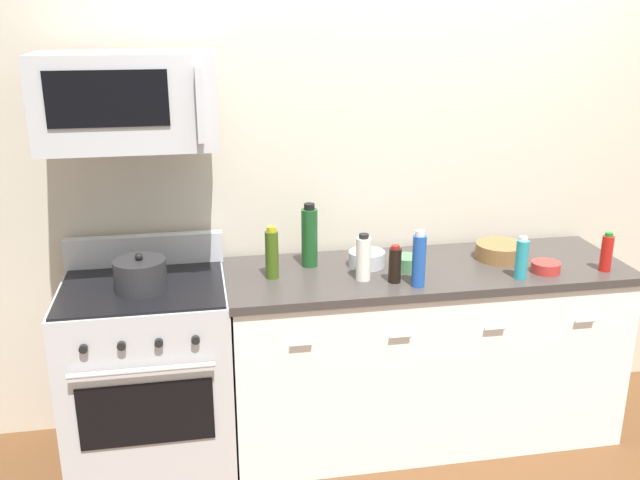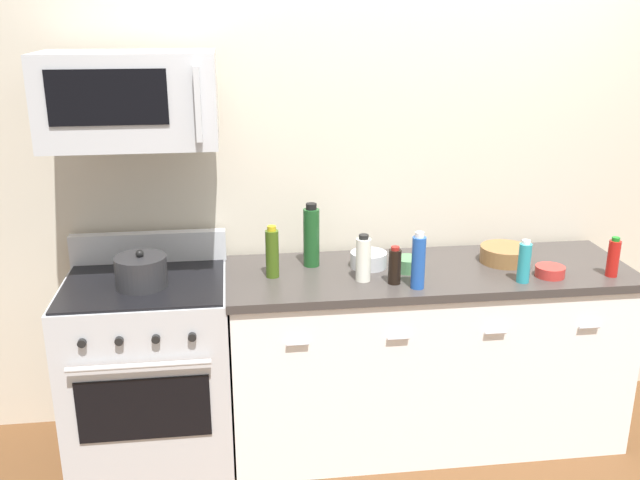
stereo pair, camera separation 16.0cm
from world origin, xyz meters
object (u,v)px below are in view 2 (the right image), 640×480
object	(u,v)px
bottle_soda_blue	(418,262)
bottle_dish_soap	(524,262)
range_oven	(151,369)
bottle_hot_sauce_red	(613,258)
bottle_soy_sauce_dark	(395,266)
bowl_steel_prep	(369,259)
bottle_vinegar_white	(363,259)
bowl_green_glaze	(408,264)
bowl_wooden_salad	(505,254)
bottle_wine_green	(311,236)
bottle_olive_oil	(272,252)
microwave	(130,99)
bowl_red_small	(550,271)
stockpot	(141,271)

from	to	relation	value
bottle_soda_blue	bottle_dish_soap	size ratio (longest dim) A/B	1.30
range_oven	bottle_hot_sauce_red	xyz separation A→B (m)	(2.18, -0.20, 0.54)
bottle_soy_sauce_dark	bowl_steel_prep	distance (m)	0.24
bottle_vinegar_white	bowl_green_glaze	distance (m)	0.27
range_oven	bowl_wooden_salad	xyz separation A→B (m)	(1.76, 0.05, 0.49)
bowl_wooden_salad	bowl_green_glaze	bearing A→B (deg)	-173.25
bottle_vinegar_white	bottle_hot_sauce_red	world-z (taller)	bottle_vinegar_white
bottle_wine_green	bottle_olive_oil	bearing A→B (deg)	-148.12
range_oven	bottle_vinegar_white	bearing A→B (deg)	-5.89
bottle_vinegar_white	bottle_olive_oil	bearing A→B (deg)	165.65
bottle_dish_soap	bottle_vinegar_white	world-z (taller)	bottle_vinegar_white
microwave	bottle_hot_sauce_red	size ratio (longest dim) A/B	3.89
bowl_steel_prep	bottle_vinegar_white	bearing A→B (deg)	-109.22
bottle_wine_green	bottle_dish_soap	bearing A→B (deg)	-20.03
bottle_vinegar_white	bowl_wooden_salad	world-z (taller)	bottle_vinegar_white
microwave	bottle_wine_green	bearing A→B (deg)	5.80
bottle_soda_blue	bowl_red_small	bearing A→B (deg)	5.09
bowl_wooden_salad	bottle_wine_green	bearing A→B (deg)	175.53
bottle_hot_sauce_red	bottle_soy_sauce_dark	distance (m)	1.04
bottle_dish_soap	bottle_soy_sauce_dark	xyz separation A→B (m)	(-0.59, 0.06, -0.01)
microwave	bottle_hot_sauce_red	world-z (taller)	microwave
bottle_hot_sauce_red	stockpot	size ratio (longest dim) A/B	0.82
range_oven	bowl_red_small	size ratio (longest dim) A/B	7.78
bowl_green_glaze	bottle_soda_blue	bearing A→B (deg)	-93.06
bowl_green_glaze	bottle_olive_oil	bearing A→B (deg)	179.00
bottle_hot_sauce_red	bowl_red_small	bearing A→B (deg)	173.81
stockpot	bottle_hot_sauce_red	bearing A→B (deg)	-3.82
microwave	bowl_steel_prep	size ratio (longest dim) A/B	4.17
bottle_soda_blue	bowl_wooden_salad	world-z (taller)	bottle_soda_blue
bottle_dish_soap	bottle_vinegar_white	distance (m)	0.74
bottle_vinegar_white	bottle_hot_sauce_red	size ratio (longest dim) A/B	1.16
bottle_vinegar_white	bowl_steel_prep	size ratio (longest dim) A/B	1.25
microwave	bowl_red_small	world-z (taller)	microwave
bottle_soy_sauce_dark	bowl_red_small	distance (m)	0.75
bowl_green_glaze	bottle_soy_sauce_dark	bearing A→B (deg)	-124.57
bottle_soda_blue	bottle_olive_oil	xyz separation A→B (m)	(-0.64, 0.23, -0.01)
bottle_olive_oil	bowl_wooden_salad	xyz separation A→B (m)	(1.16, 0.05, -0.08)
range_oven	bottle_dish_soap	xyz separation A→B (m)	(1.74, -0.22, 0.55)
bottle_soy_sauce_dark	stockpot	size ratio (longest dim) A/B	0.76
bowl_wooden_salad	bowl_red_small	bearing A→B (deg)	-57.87
bottle_soy_sauce_dark	bowl_red_small	size ratio (longest dim) A/B	1.30
stockpot	bowl_steel_prep	bearing A→B (deg)	6.52
bottle_vinegar_white	bottle_soda_blue	bearing A→B (deg)	-28.21
bottle_dish_soap	range_oven	bearing A→B (deg)	172.84
range_oven	bottle_wine_green	bearing A→B (deg)	8.97
bottle_olive_oil	bowl_wooden_salad	distance (m)	1.16
bottle_wine_green	stockpot	world-z (taller)	bottle_wine_green
bottle_soda_blue	bottle_wine_green	size ratio (longest dim) A/B	0.84
microwave	stockpot	bearing A→B (deg)	-90.13
bottle_olive_oil	stockpot	xyz separation A→B (m)	(-0.60, -0.05, -0.05)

